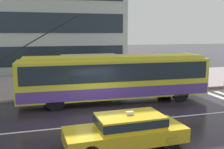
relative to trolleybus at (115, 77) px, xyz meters
name	(u,v)px	position (x,y,z in m)	size (l,w,h in m)	color
ground_plane	(100,116)	(-1.66, -2.72, -1.61)	(160.00, 160.00, 0.00)	#25202A
sidewalk_slab	(75,83)	(-1.66, 6.60, -1.54)	(80.00, 10.00, 0.14)	gray
lane_centre_line	(106,124)	(-1.66, -3.92, -1.61)	(72.00, 0.14, 0.01)	silver
trolleybus	(115,77)	(0.00, 0.00, 0.00)	(12.47, 2.86, 5.32)	yellow
taxi_oncoming_near	(127,129)	(-1.54, -6.62, -0.91)	(4.66, 1.88, 1.39)	gold
bus_shelter	(90,63)	(-1.01, 3.15, 0.52)	(4.04, 1.80, 2.64)	gray
pedestrian_at_shelter	(44,79)	(-4.26, 3.18, -0.48)	(0.51, 0.51, 1.68)	black
pedestrian_approaching_curb	(83,74)	(-1.27, 4.53, -0.50)	(0.42, 0.42, 1.64)	#1A212C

